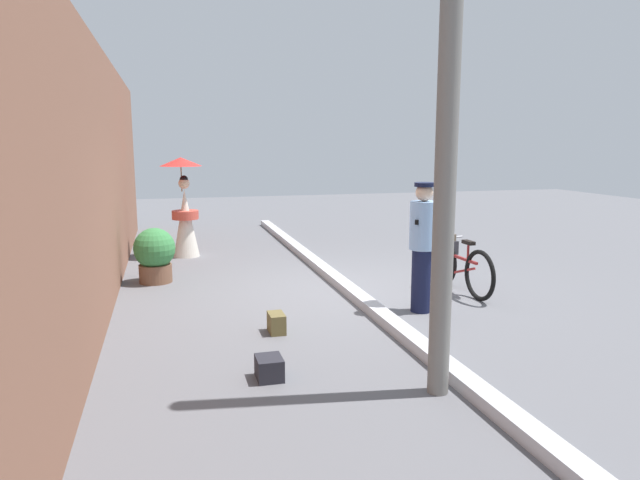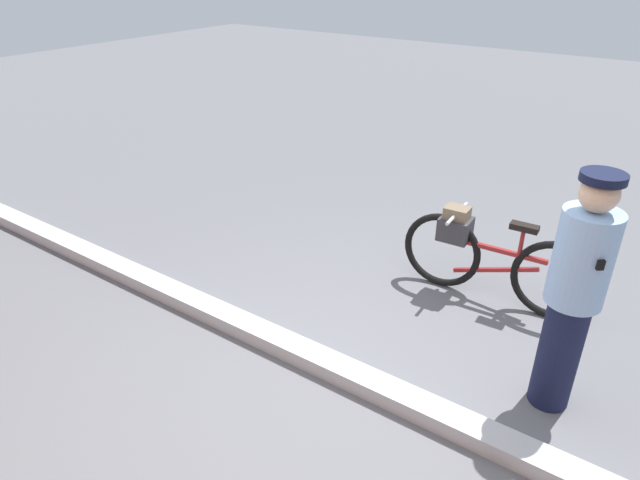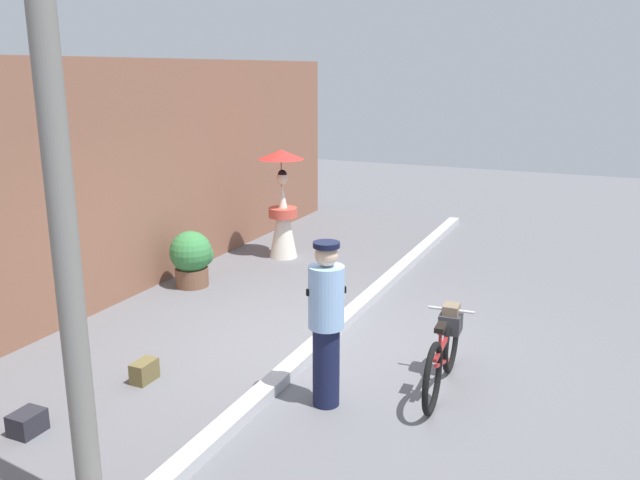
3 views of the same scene
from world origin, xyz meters
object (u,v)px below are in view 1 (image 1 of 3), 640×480
at_px(utility_pole, 448,106).
at_px(backpack_on_pavement, 277,322).
at_px(person_officer, 423,244).
at_px(person_with_parasol, 184,208).
at_px(potted_plant_by_door, 155,254).
at_px(backpack_spare, 270,367).
at_px(bicycle_near_officer, 458,263).

bearing_deg(utility_pole, backpack_on_pavement, 28.66).
bearing_deg(backpack_on_pavement, utility_pole, -151.34).
bearing_deg(backpack_on_pavement, person_officer, -80.27).
bearing_deg(person_with_parasol, potted_plant_by_door, 165.20).
height_order(person_with_parasol, potted_plant_by_door, person_with_parasol).
distance_m(person_officer, backpack_spare, 2.83).
height_order(person_officer, backpack_on_pavement, person_officer).
bearing_deg(person_officer, utility_pole, 158.41).
distance_m(bicycle_near_officer, potted_plant_by_door, 4.54).
distance_m(person_with_parasol, backpack_on_pavement, 4.91).
xyz_separation_m(person_with_parasol, utility_pole, (-6.67, -1.87, 1.48)).
xyz_separation_m(bicycle_near_officer, backpack_spare, (-2.39, 3.17, -0.31)).
relative_size(person_officer, potted_plant_by_door, 1.94).
height_order(bicycle_near_officer, person_with_parasol, person_with_parasol).
relative_size(person_officer, utility_pole, 0.34).
relative_size(person_officer, person_with_parasol, 0.88).
distance_m(backpack_on_pavement, utility_pole, 3.15).
bearing_deg(bicycle_near_officer, utility_pole, 148.96).
distance_m(bicycle_near_officer, person_officer, 1.33).
bearing_deg(backpack_on_pavement, person_with_parasol, 9.83).
distance_m(person_officer, backpack_on_pavement, 2.09).
relative_size(person_with_parasol, backpack_spare, 6.50).
distance_m(bicycle_near_officer, backpack_spare, 3.99).
bearing_deg(backpack_on_pavement, backpack_spare, 166.37).
bearing_deg(potted_plant_by_door, utility_pole, -153.23).
height_order(person_with_parasol, backpack_on_pavement, person_with_parasol).
bearing_deg(backpack_spare, backpack_on_pavement, -13.63).
bearing_deg(bicycle_near_officer, backpack_spare, 126.98).
bearing_deg(person_with_parasol, utility_pole, -164.38).
distance_m(bicycle_near_officer, utility_pole, 4.07).
bearing_deg(utility_pole, bicycle_near_officer, -31.04).
bearing_deg(backpack_spare, potted_plant_by_door, 14.36).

